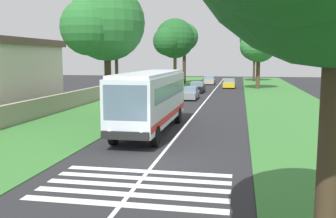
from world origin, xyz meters
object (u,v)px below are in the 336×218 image
at_px(roadside_tree_left_0, 104,25).
at_px(trailing_car_1, 197,87).
at_px(trailing_car_0, 190,93).
at_px(trailing_car_2, 229,84).
at_px(trailing_car_3, 209,81).
at_px(roadside_tree_right_0, 258,45).
at_px(roadside_tree_left_2, 184,38).
at_px(roadside_tree_right_2, 254,39).
at_px(roadside_tree_left_1, 174,40).
at_px(coach_bus, 151,98).
at_px(utility_pole, 117,66).

bearing_deg(roadside_tree_left_0, trailing_car_1, -10.16).
distance_m(trailing_car_0, trailing_car_2, 17.69).
bearing_deg(trailing_car_3, roadside_tree_right_0, -138.18).
bearing_deg(roadside_tree_left_2, trailing_car_3, -104.62).
xyz_separation_m(trailing_car_3, roadside_tree_left_2, (1.24, 4.76, 7.34)).
bearing_deg(trailing_car_3, trailing_car_1, 178.73).
xyz_separation_m(roadside_tree_left_0, roadside_tree_right_2, (49.36, -12.24, 1.26)).
bearing_deg(roadside_tree_left_1, trailing_car_2, -83.89).
xyz_separation_m(trailing_car_2, roadside_tree_left_1, (-0.91, 8.47, 6.64)).
distance_m(coach_bus, roadside_tree_left_0, 7.70).
height_order(trailing_car_1, roadside_tree_left_1, roadside_tree_left_1).
distance_m(roadside_tree_left_2, roadside_tree_right_0, 15.83).
relative_size(roadside_tree_left_1, roadside_tree_left_2, 0.99).
xyz_separation_m(trailing_car_2, utility_pole, (-31.95, 7.40, 3.35)).
bearing_deg(coach_bus, trailing_car_1, 0.38).
bearing_deg(roadside_tree_right_0, trailing_car_0, 154.08).
relative_size(trailing_car_0, utility_pole, 0.56).
distance_m(trailing_car_2, roadside_tree_left_2, 14.07).
distance_m(coach_bus, trailing_car_1, 27.86).
xyz_separation_m(coach_bus, roadside_tree_left_0, (4.04, 4.45, 4.82)).
bearing_deg(trailing_car_2, coach_bus, 174.10).
distance_m(trailing_car_1, utility_pole, 23.94).
xyz_separation_m(trailing_car_2, roadside_tree_left_0, (-32.28, 8.20, 6.30)).
relative_size(trailing_car_1, utility_pole, 0.56).
bearing_deg(trailing_car_0, roadside_tree_right_0, -25.92).
distance_m(roadside_tree_right_0, roadside_tree_right_2, 18.29).
height_order(roadside_tree_left_2, roadside_tree_right_2, roadside_tree_right_2).
xyz_separation_m(roadside_tree_left_2, roadside_tree_right_2, (8.45, -12.39, 0.22)).
xyz_separation_m(roadside_tree_left_0, utility_pole, (0.33, -0.80, -2.95)).
height_order(trailing_car_0, trailing_car_1, same).
height_order(trailing_car_1, roadside_tree_right_2, roadside_tree_right_2).
bearing_deg(roadside_tree_left_2, utility_pole, -178.66).
bearing_deg(trailing_car_1, coach_bus, -179.62).
distance_m(trailing_car_1, roadside_tree_left_1, 11.06).
bearing_deg(trailing_car_1, trailing_car_3, -1.27).
relative_size(trailing_car_1, roadside_tree_right_2, 0.38).
relative_size(coach_bus, roadside_tree_right_0, 1.21).
height_order(roadside_tree_left_0, roadside_tree_left_1, roadside_tree_left_1).
distance_m(trailing_car_1, trailing_car_3, 15.89).
relative_size(roadside_tree_left_1, roadside_tree_right_2, 0.93).
distance_m(trailing_car_2, roadside_tree_left_0, 33.90).
xyz_separation_m(trailing_car_3, roadside_tree_right_0, (-8.50, -7.61, 5.72)).
bearing_deg(trailing_car_3, roadside_tree_left_1, 149.53).
xyz_separation_m(roadside_tree_left_0, roadside_tree_left_1, (31.38, 0.26, 0.34)).
xyz_separation_m(trailing_car_2, roadside_tree_right_0, (-1.12, -4.02, 5.72)).
bearing_deg(roadside_tree_left_2, trailing_car_0, -170.11).
bearing_deg(roadside_tree_left_0, trailing_car_3, -6.63).
distance_m(roadside_tree_right_2, utility_pole, 50.52).
relative_size(trailing_car_3, roadside_tree_left_2, 0.40).
xyz_separation_m(roadside_tree_left_2, utility_pole, (-40.58, -0.95, -3.99)).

